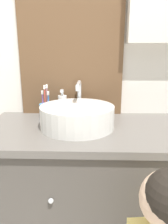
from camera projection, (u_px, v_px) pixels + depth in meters
wall_back at (120, 48)px, 1.35m from camera, size 3.20×0.18×2.50m
vanity_counter at (118, 198)px, 1.27m from camera, size 1.49×0.59×0.87m
sink_basin at (77, 116)px, 1.16m from camera, size 0.39×0.44×0.22m
toothbrush_holder at (47, 110)px, 1.34m from camera, size 0.09×0.09×0.20m
soap_dispenser at (63, 105)px, 1.36m from camera, size 0.05×0.05×0.17m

